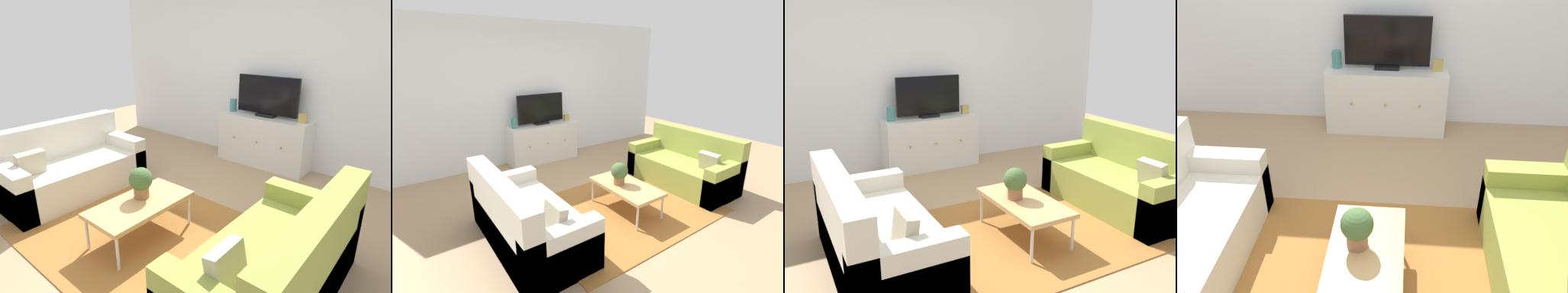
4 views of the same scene
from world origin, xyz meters
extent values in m
plane|color=tan|center=(0.00, 0.00, 0.00)|extent=(10.00, 10.00, 0.00)
cube|color=white|center=(0.00, 2.55, 1.35)|extent=(6.40, 0.12, 2.70)
cube|color=#9E662D|center=(0.00, -0.15, 0.01)|extent=(2.50, 1.90, 0.01)
cube|color=beige|center=(-1.35, -0.10, 0.22)|extent=(0.83, 1.68, 0.43)
cube|color=beige|center=(-1.67, -0.10, 0.44)|extent=(0.20, 1.68, 0.88)
cube|color=beige|center=(-1.35, 0.65, 0.30)|extent=(0.83, 0.18, 0.59)
cube|color=beige|center=(-1.35, -0.85, 0.30)|extent=(0.83, 0.18, 0.59)
cube|color=#B2A58C|center=(-1.30, -0.61, 0.55)|extent=(0.15, 0.30, 0.31)
cube|color=olive|center=(1.35, -0.10, 0.22)|extent=(0.83, 1.68, 0.43)
cube|color=olive|center=(1.67, -0.10, 0.44)|extent=(0.20, 1.68, 0.88)
cube|color=olive|center=(1.35, 0.65, 0.30)|extent=(0.83, 0.18, 0.59)
cube|color=#B2A58C|center=(1.30, -0.61, 0.55)|extent=(0.16, 0.30, 0.31)
cube|color=tan|center=(0.02, -0.20, 0.36)|extent=(0.53, 1.00, 0.04)
cylinder|color=silver|center=(-0.20, -0.66, 0.17)|extent=(0.03, 0.03, 0.34)
cylinder|color=silver|center=(0.25, -0.66, 0.17)|extent=(0.03, 0.03, 0.34)
cylinder|color=silver|center=(-0.20, 0.26, 0.17)|extent=(0.03, 0.03, 0.34)
cylinder|color=silver|center=(0.25, 0.26, 0.17)|extent=(0.03, 0.03, 0.34)
cylinder|color=#936042|center=(-0.04, -0.13, 0.44)|extent=(0.15, 0.15, 0.11)
sphere|color=#426033|center=(-0.04, -0.13, 0.58)|extent=(0.23, 0.23, 0.23)
cube|color=silver|center=(0.02, 2.27, 0.38)|extent=(1.38, 0.44, 0.76)
sphere|color=#B79338|center=(-0.36, 2.04, 0.42)|extent=(0.03, 0.03, 0.03)
sphere|color=#B79338|center=(0.02, 2.04, 0.42)|extent=(0.03, 0.03, 0.03)
sphere|color=#B79338|center=(0.41, 2.04, 0.42)|extent=(0.03, 0.03, 0.03)
cube|color=black|center=(0.02, 2.29, 0.78)|extent=(0.28, 0.16, 0.04)
cube|color=black|center=(0.02, 2.29, 1.07)|extent=(0.96, 0.04, 0.55)
cylinder|color=teal|center=(-0.55, 2.27, 0.86)|extent=(0.11, 0.11, 0.20)
cube|color=tan|center=(0.59, 2.27, 0.82)|extent=(0.11, 0.07, 0.13)
camera|label=1|loc=(2.16, -1.95, 1.90)|focal=29.29mm
camera|label=2|loc=(-2.46, -2.80, 2.08)|focal=26.41mm
camera|label=3|loc=(-2.09, -3.25, 1.96)|focal=37.74mm
camera|label=4|loc=(0.25, -2.23, 2.52)|focal=38.60mm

